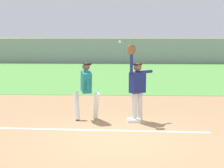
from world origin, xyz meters
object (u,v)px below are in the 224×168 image
fielder (137,84)px  parked_car_white (181,53)px  first_base (134,120)px  baseball (120,42)px  parked_car_green (114,53)px  runner (86,87)px  parked_car_black (65,52)px

fielder → parked_car_white: 21.54m
fielder → first_base: bearing=93.0°
baseball → parked_car_green: size_ratio=0.02×
parked_car_green → first_base: bearing=-87.8°
first_base → parked_car_white: (4.43, 21.15, 0.63)m
parked_car_green → parked_car_white: (5.71, -0.28, 0.00)m
runner → baseball: (1.00, 0.12, 1.33)m
runner → parked_car_green: runner is taller
first_base → parked_car_black: parked_car_black is taller
first_base → baseball: size_ratio=5.14×
parked_car_white → parked_car_black: bearing=-179.0°
parked_car_black → fielder: bearing=-81.8°
first_base → parked_car_black: size_ratio=0.08×
first_base → parked_car_green: (-1.28, 21.43, 0.63)m
first_base → parked_car_white: 21.62m
first_base → baseball: baseball is taller
first_base → parked_car_green: bearing=93.4°
baseball → parked_car_white: (4.86, 20.86, -1.66)m
first_base → fielder: size_ratio=0.17×
first_base → parked_car_green: parked_car_green is taller
fielder → runner: bearing=50.9°
runner → parked_car_black: (-4.18, 21.38, -0.32)m
first_base → parked_car_black: (-5.61, 21.54, 0.63)m
first_base → baseball: (-0.43, 0.29, 2.29)m
fielder → parked_car_white: (4.36, 21.09, -0.45)m
runner → parked_car_green: 21.26m
first_base → parked_car_white: size_ratio=0.08×
baseball → parked_car_white: size_ratio=0.02×
baseball → parked_car_black: baseball is taller
parked_car_black → runner: bearing=-85.5°
parked_car_green → parked_car_white: 5.71m
first_base → runner: bearing=173.5°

